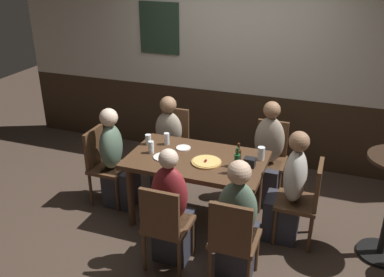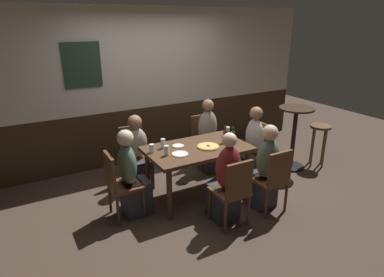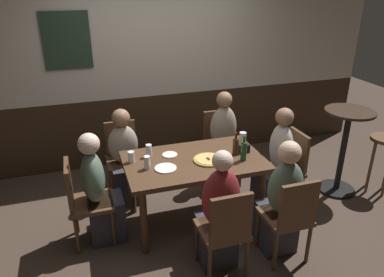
{
  "view_description": "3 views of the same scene",
  "coord_description": "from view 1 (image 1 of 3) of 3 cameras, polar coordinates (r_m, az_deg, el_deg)",
  "views": [
    {
      "loc": [
        1.29,
        -3.69,
        2.72
      ],
      "look_at": [
        -0.08,
        0.07,
        0.92
      ],
      "focal_mm": 39.77,
      "sensor_mm": 36.0,
      "label": 1
    },
    {
      "loc": [
        -2.14,
        -3.62,
        2.39
      ],
      "look_at": [
        -0.13,
        -0.08,
        0.92
      ],
      "focal_mm": 30.86,
      "sensor_mm": 36.0,
      "label": 2
    },
    {
      "loc": [
        -1.04,
        -3.15,
        2.43
      ],
      "look_at": [
        -0.02,
        0.01,
        0.97
      ],
      "focal_mm": 34.31,
      "sensor_mm": 36.0,
      "label": 3
    }
  ],
  "objects": [
    {
      "name": "chair_head_east",
      "position": [
        4.31,
        14.92,
        -7.73
      ],
      "size": [
        0.4,
        0.4,
        0.88
      ],
      "color": "#513521",
      "rests_on": "ground_plane"
    },
    {
      "name": "person_head_west",
      "position": [
        4.86,
        -10.13,
        -3.49
      ],
      "size": [
        0.37,
        0.34,
        1.16
      ],
      "color": "#2D2D38",
      "rests_on": "ground_plane"
    },
    {
      "name": "chair_mid_near",
      "position": [
        3.83,
        -3.67,
        -11.25
      ],
      "size": [
        0.4,
        0.4,
        0.88
      ],
      "color": "#513521",
      "rests_on": "ground_plane"
    },
    {
      "name": "tumbler_short",
      "position": [
        4.67,
        -3.42,
        -0.11
      ],
      "size": [
        0.06,
        0.06,
        0.13
      ],
      "color": "silver",
      "rests_on": "dining_table"
    },
    {
      "name": "dining_table",
      "position": [
        4.42,
        0.61,
        -3.7
      ],
      "size": [
        1.41,
        0.86,
        0.74
      ],
      "color": "#472D1C",
      "rests_on": "ground_plane"
    },
    {
      "name": "person_mid_near",
      "position": [
        3.96,
        -2.72,
        -10.08
      ],
      "size": [
        0.34,
        0.37,
        1.17
      ],
      "color": "#2D2D38",
      "rests_on": "ground_plane"
    },
    {
      "name": "beer_bottle_green",
      "position": [
        4.07,
        6.05,
        -3.3
      ],
      "size": [
        0.06,
        0.06,
        0.27
      ],
      "color": "#194723",
      "rests_on": "dining_table"
    },
    {
      "name": "chair_left_far",
      "position": [
        5.4,
        -2.63,
        -0.12
      ],
      "size": [
        0.4,
        0.4,
        0.88
      ],
      "color": "#513521",
      "rests_on": "ground_plane"
    },
    {
      "name": "chair_head_west",
      "position": [
        4.94,
        -11.77,
        -3.1
      ],
      "size": [
        0.4,
        0.4,
        0.88
      ],
      "color": "#513521",
      "rests_on": "ground_plane"
    },
    {
      "name": "plate_white_large",
      "position": [
        4.4,
        -3.82,
        -2.48
      ],
      "size": [
        0.21,
        0.21,
        0.01
      ],
      "primitive_type": "cylinder",
      "color": "white",
      "rests_on": "dining_table"
    },
    {
      "name": "person_right_far",
      "position": [
        4.95,
        10.06,
        -2.8
      ],
      "size": [
        0.34,
        0.37,
        1.19
      ],
      "color": "#2D2D38",
      "rests_on": "ground_plane"
    },
    {
      "name": "ground_plane",
      "position": [
        4.76,
        0.58,
        -10.6
      ],
      "size": [
        12.0,
        12.0,
        0.0
      ],
      "primitive_type": "plane",
      "color": "#423328"
    },
    {
      "name": "pint_glass_amber",
      "position": [
        4.49,
        -5.5,
        -1.26
      ],
      "size": [
        0.06,
        0.06,
        0.13
      ],
      "color": "silver",
      "rests_on": "dining_table"
    },
    {
      "name": "condiment_caddy",
      "position": [
        4.24,
        7.74,
        -3.17
      ],
      "size": [
        0.11,
        0.09,
        0.09
      ],
      "primitive_type": "cube",
      "color": "black",
      "rests_on": "dining_table"
    },
    {
      "name": "pizza",
      "position": [
        4.28,
        1.94,
        -3.16
      ],
      "size": [
        0.3,
        0.3,
        0.03
      ],
      "color": "tan",
      "rests_on": "dining_table"
    },
    {
      "name": "person_right_near",
      "position": [
        3.8,
        6.13,
        -11.76
      ],
      "size": [
        0.34,
        0.37,
        1.16
      ],
      "color": "#2D2D38",
      "rests_on": "ground_plane"
    },
    {
      "name": "wall_back",
      "position": [
        5.68,
        6.19,
        9.62
      ],
      "size": [
        6.4,
        0.13,
        2.6
      ],
      "color": "#332316",
      "rests_on": "ground_plane"
    },
    {
      "name": "pint_glass_pale",
      "position": [
        4.38,
        9.24,
        -2.04
      ],
      "size": [
        0.08,
        0.08,
        0.14
      ],
      "color": "silver",
      "rests_on": "dining_table"
    },
    {
      "name": "chair_right_far",
      "position": [
        5.09,
        10.39,
        -2.08
      ],
      "size": [
        0.4,
        0.4,
        0.88
      ],
      "color": "#513521",
      "rests_on": "ground_plane"
    },
    {
      "name": "person_head_east",
      "position": [
        4.32,
        12.8,
        -7.37
      ],
      "size": [
        0.37,
        0.34,
        1.18
      ],
      "color": "#2D2D38",
      "rests_on": "ground_plane"
    },
    {
      "name": "beer_bottle_brown",
      "position": [
        4.21,
        6.2,
        -2.52
      ],
      "size": [
        0.06,
        0.06,
        0.25
      ],
      "color": "#42230F",
      "rests_on": "dining_table"
    },
    {
      "name": "person_left_far",
      "position": [
        5.27,
        -3.3,
        -1.1
      ],
      "size": [
        0.34,
        0.37,
        1.1
      ],
      "color": "#2D2D38",
      "rests_on": "ground_plane"
    },
    {
      "name": "pint_glass_stout",
      "position": [
        4.69,
        -5.9,
        -0.18
      ],
      "size": [
        0.07,
        0.07,
        0.11
      ],
      "color": "silver",
      "rests_on": "dining_table"
    },
    {
      "name": "chair_right_near",
      "position": [
        3.67,
        5.49,
        -13.14
      ],
      "size": [
        0.4,
        0.4,
        0.88
      ],
      "color": "#513521",
      "rests_on": "ground_plane"
    },
    {
      "name": "plate_white_small",
      "position": [
        4.59,
        -1.17,
        -1.27
      ],
      "size": [
        0.16,
        0.16,
        0.01
      ],
      "primitive_type": "cylinder",
      "color": "white",
      "rests_on": "dining_table"
    }
  ]
}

